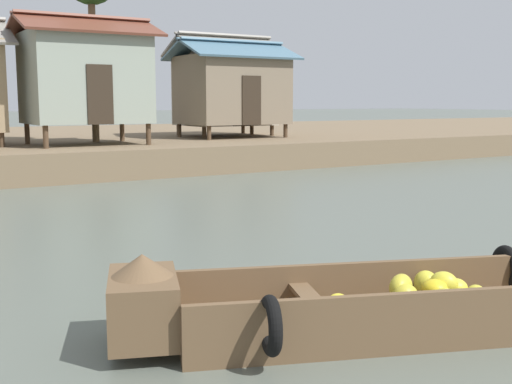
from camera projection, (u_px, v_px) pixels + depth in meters
name	position (u px, v px, depth m)	size (l,w,h in m)	color
ground_plane	(177.00, 243.00, 10.44)	(300.00, 300.00, 0.00)	#596056
banana_boat	(406.00, 301.00, 6.39)	(5.68, 2.98, 0.89)	brown
stilt_house_mid_left	(85.00, 77.00, 20.77)	(4.33, 3.33, 4.09)	#4C3826
stilt_house_mid_right	(232.00, 88.00, 25.10)	(4.43, 3.42, 3.73)	#4C3826
stilt_house_right	(225.00, 87.00, 26.41)	(4.19, 3.21, 4.07)	#4C3826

